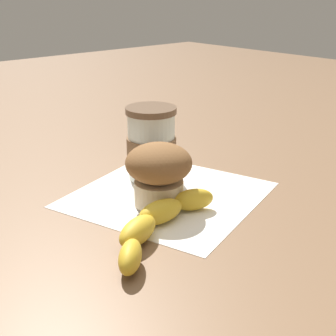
# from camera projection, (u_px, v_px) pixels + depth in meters

# --- Properties ---
(ground_plane) EXTENTS (3.00, 3.00, 0.00)m
(ground_plane) POSITION_uv_depth(u_px,v_px,m) (168.00, 195.00, 0.73)
(ground_plane) COLOR brown
(paper_napkin) EXTENTS (0.33, 0.33, 0.00)m
(paper_napkin) POSITION_uv_depth(u_px,v_px,m) (168.00, 195.00, 0.73)
(paper_napkin) COLOR white
(paper_napkin) RESTS_ON ground_plane
(coffee_cup) EXTENTS (0.08, 0.08, 0.12)m
(coffee_cup) POSITION_uv_depth(u_px,v_px,m) (151.00, 145.00, 0.77)
(coffee_cup) COLOR silver
(coffee_cup) RESTS_ON paper_napkin
(muffin) EXTENTS (0.10, 0.10, 0.09)m
(muffin) POSITION_uv_depth(u_px,v_px,m) (159.00, 171.00, 0.68)
(muffin) COLOR beige
(muffin) RESTS_ON paper_napkin
(banana) EXTENTS (0.12, 0.22, 0.03)m
(banana) POSITION_uv_depth(u_px,v_px,m) (156.00, 222.00, 0.61)
(banana) COLOR gold
(banana) RESTS_ON paper_napkin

